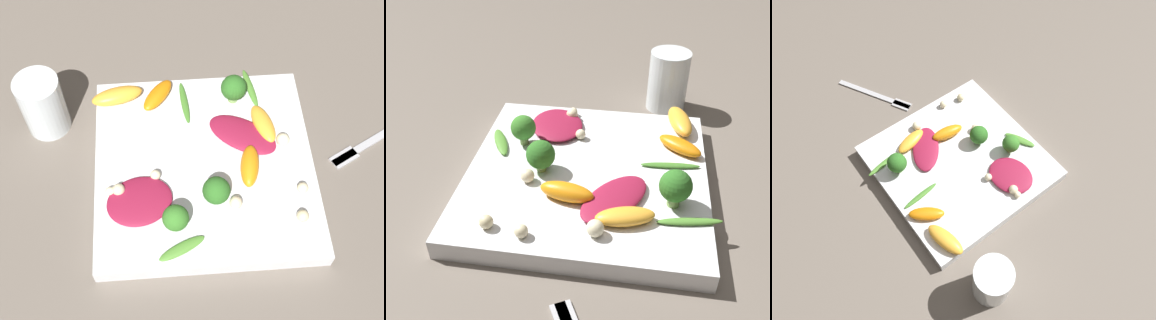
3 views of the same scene
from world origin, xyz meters
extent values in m
plane|color=#6B6056|center=(0.00, 0.00, 0.00)|extent=(2.40, 2.40, 0.00)
cube|color=white|center=(0.00, 0.00, 0.01)|extent=(0.30, 0.30, 0.03)
cylinder|color=white|center=(0.22, -0.10, 0.05)|extent=(0.06, 0.06, 0.09)
cube|color=#B2B2B7|center=(-0.26, -0.04, 0.00)|extent=(0.17, 0.10, 0.01)
cube|color=#B2B2B7|center=(-0.20, -0.01, 0.00)|extent=(0.05, 0.04, 0.01)
ellipsoid|color=maroon|center=(0.09, 0.06, 0.03)|extent=(0.10, 0.09, 0.01)
ellipsoid|color=maroon|center=(-0.06, -0.04, 0.03)|extent=(0.11, 0.10, 0.01)
ellipsoid|color=#FCAD33|center=(-0.09, -0.05, 0.03)|extent=(0.04, 0.07, 0.02)
ellipsoid|color=orange|center=(0.06, -0.12, 0.03)|extent=(0.06, 0.07, 0.02)
ellipsoid|color=#FCAD33|center=(0.12, -0.12, 0.04)|extent=(0.08, 0.04, 0.02)
ellipsoid|color=orange|center=(-0.06, 0.02, 0.04)|extent=(0.04, 0.07, 0.02)
cylinder|color=#7A9E51|center=(0.04, 0.09, 0.03)|extent=(0.01, 0.01, 0.02)
sphere|color=#387A28|center=(0.04, 0.09, 0.05)|extent=(0.03, 0.03, 0.03)
cylinder|color=#7A9E51|center=(-0.01, 0.06, 0.03)|extent=(0.01, 0.01, 0.01)
sphere|color=#2D6B23|center=(-0.01, 0.06, 0.05)|extent=(0.04, 0.04, 0.04)
cylinder|color=#84AD5B|center=(-0.05, -0.11, 0.03)|extent=(0.01, 0.01, 0.02)
sphere|color=#2D6B23|center=(-0.05, -0.11, 0.05)|extent=(0.04, 0.04, 0.04)
ellipsoid|color=#518E33|center=(0.04, 0.12, 0.03)|extent=(0.06, 0.04, 0.01)
ellipsoid|color=#47842D|center=(0.02, -0.10, 0.03)|extent=(0.02, 0.08, 0.01)
ellipsoid|color=#518E33|center=(-0.08, -0.12, 0.03)|extent=(0.02, 0.07, 0.01)
sphere|color=beige|center=(0.07, 0.02, 0.03)|extent=(0.01, 0.01, 0.01)
sphere|color=beige|center=(-0.03, 0.07, 0.03)|extent=(0.02, 0.02, 0.02)
sphere|color=beige|center=(-0.12, 0.09, 0.03)|extent=(0.02, 0.02, 0.02)
sphere|color=beige|center=(-0.12, 0.05, 0.03)|extent=(0.02, 0.02, 0.02)
sphere|color=beige|center=(0.13, 0.04, 0.03)|extent=(0.01, 0.01, 0.01)
sphere|color=beige|center=(-0.11, -0.02, 0.03)|extent=(0.02, 0.02, 0.02)
sphere|color=beige|center=(0.12, 0.04, 0.03)|extent=(0.02, 0.02, 0.02)
camera|label=1|loc=(0.05, 0.38, 0.65)|focal=50.00mm
camera|label=2|loc=(-0.44, -0.06, 0.37)|focal=42.00mm
camera|label=3|loc=(0.30, -0.22, 0.65)|focal=35.00mm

